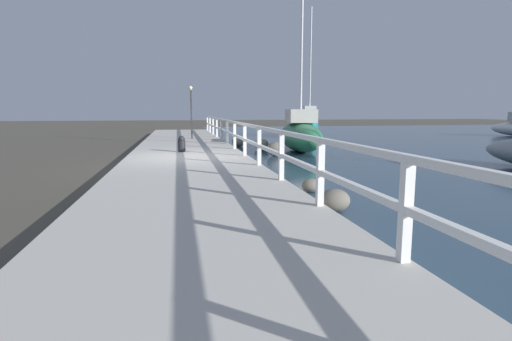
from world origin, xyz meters
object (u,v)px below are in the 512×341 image
object	(u,v)px
mooring_bollard	(182,144)
dock_lamp	(191,101)
sailboat_green	(300,134)
sailboat_teal	(309,124)

from	to	relation	value
mooring_bollard	dock_lamp	distance (m)	6.87
dock_lamp	sailboat_green	bearing A→B (deg)	-42.88
sailboat_teal	dock_lamp	bearing A→B (deg)	-135.53
mooring_bollard	sailboat_teal	distance (m)	14.13
sailboat_green	sailboat_teal	bearing A→B (deg)	77.16
sailboat_green	sailboat_teal	world-z (taller)	sailboat_teal
sailboat_teal	sailboat_green	bearing A→B (deg)	-97.07
dock_lamp	sailboat_teal	bearing A→B (deg)	30.64
dock_lamp	sailboat_green	xyz separation A→B (m)	(4.50, -4.17, -1.48)
dock_lamp	sailboat_green	size ratio (longest dim) A/B	0.39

